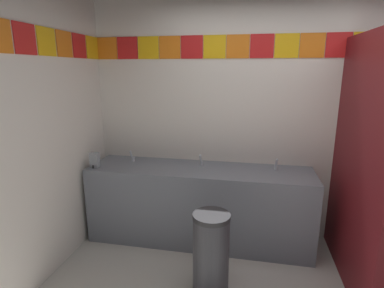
{
  "coord_description": "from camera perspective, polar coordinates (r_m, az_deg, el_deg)",
  "views": [
    {
      "loc": [
        -0.31,
        -1.78,
        1.83
      ],
      "look_at": [
        -0.85,
        0.92,
        1.16
      ],
      "focal_mm": 28.41,
      "sensor_mm": 36.0,
      "label": 1
    }
  ],
  "objects": [
    {
      "name": "soap_dispenser",
      "position": [
        3.38,
        -17.79,
        -2.91
      ],
      "size": [
        0.09,
        0.09,
        0.16
      ],
      "color": "gray",
      "rests_on": "vanity_counter"
    },
    {
      "name": "vanity_counter",
      "position": [
        3.36,
        1.37,
        -11.08
      ],
      "size": [
        2.35,
        0.6,
        0.82
      ],
      "color": "slate",
      "rests_on": "ground_plane"
    },
    {
      "name": "wall_back",
      "position": [
        3.38,
        16.45,
        5.38
      ],
      "size": [
        4.1,
        0.09,
        2.73
      ],
      "color": "silver",
      "rests_on": "ground_plane"
    },
    {
      "name": "faucet_right",
      "position": [
        3.25,
        15.51,
        -3.93
      ],
      "size": [
        0.04,
        0.1,
        0.14
      ],
      "color": "silver",
      "rests_on": "vanity_counter"
    },
    {
      "name": "faucet_left",
      "position": [
        3.49,
        -11.14,
        -2.45
      ],
      "size": [
        0.04,
        0.1,
        0.14
      ],
      "color": "silver",
      "rests_on": "vanity_counter"
    },
    {
      "name": "trash_bin",
      "position": [
        2.67,
        3.57,
        -19.83
      ],
      "size": [
        0.31,
        0.31,
        0.71
      ],
      "color": "#333338",
      "rests_on": "ground_plane"
    },
    {
      "name": "faucet_center",
      "position": [
        3.28,
        1.69,
        -3.25
      ],
      "size": [
        0.04,
        0.1,
        0.14
      ],
      "color": "silver",
      "rests_on": "vanity_counter"
    }
  ]
}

